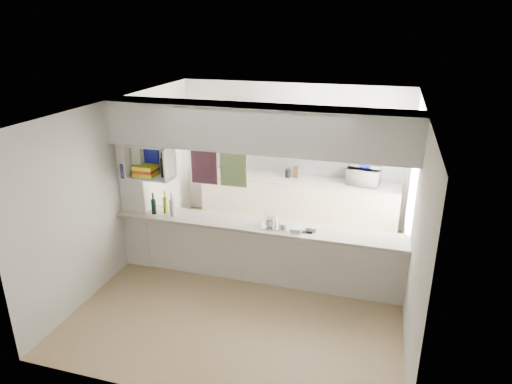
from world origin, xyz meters
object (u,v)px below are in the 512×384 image
at_px(dish_rack, 275,222).
at_px(wine_bottles, 164,206).
at_px(bowl, 365,166).
at_px(microwave, 364,176).

distance_m(dish_rack, wine_bottles, 1.68).
bearing_deg(wine_bottles, dish_rack, 1.10).
distance_m(bowl, dish_rack, 2.42).
height_order(microwave, bowl, bowl).
relative_size(microwave, dish_rack, 1.40).
height_order(dish_rack, wine_bottles, wine_bottles).
relative_size(bowl, wine_bottles, 0.61).
bearing_deg(dish_rack, wine_bottles, 174.00).
bearing_deg(bowl, microwave, 137.73).
bearing_deg(wine_bottles, bowl, 38.29).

